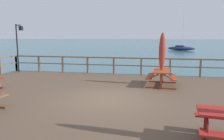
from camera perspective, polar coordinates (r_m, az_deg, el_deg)
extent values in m
plane|color=#2D5B6B|center=(8.71, -1.18, -11.58)|extent=(600.00, 600.00, 0.00)
cube|color=brown|center=(8.60, -1.18, -9.58)|extent=(16.04, 11.63, 0.64)
cube|color=brown|center=(13.82, 4.00, 3.12)|extent=(15.74, 0.09, 0.08)
cube|color=brown|center=(13.87, 3.98, 1.17)|extent=(15.74, 0.07, 0.06)
cube|color=brown|center=(16.82, -23.64, 1.60)|extent=(0.10, 0.10, 1.05)
cube|color=brown|center=(15.88, -18.48, 1.50)|extent=(0.10, 0.10, 1.05)
cube|color=brown|center=(15.08, -12.71, 1.38)|extent=(0.10, 0.10, 1.05)
cube|color=brown|center=(14.46, -6.38, 1.23)|extent=(0.10, 0.10, 1.05)
cube|color=brown|center=(14.02, 0.44, 1.06)|extent=(0.10, 0.10, 1.05)
cube|color=brown|center=(13.79, 7.58, 0.86)|extent=(0.10, 0.10, 1.05)
cube|color=brown|center=(13.78, 14.85, 0.64)|extent=(0.10, 0.10, 1.05)
cube|color=brown|center=(13.99, 22.01, 0.41)|extent=(0.10, 0.10, 1.05)
cube|color=brown|center=(15.54, -27.06, 0.85)|extent=(0.10, 0.10, 1.05)
cube|color=brown|center=(16.82, -23.64, 1.60)|extent=(0.10, 0.10, 1.05)
cube|color=#993819|center=(10.94, 12.82, -0.16)|extent=(0.88, 1.84, 0.05)
cube|color=#993819|center=(10.97, 15.69, -1.83)|extent=(0.40, 1.81, 0.04)
cube|color=#993819|center=(11.02, 9.86, -1.59)|extent=(0.40, 1.81, 0.04)
cube|color=maroon|center=(10.36, 12.50, -4.63)|extent=(1.40, 0.17, 0.06)
cylinder|color=maroon|center=(10.29, 12.56, -2.78)|extent=(0.07, 0.07, 0.74)
cylinder|color=maroon|center=(10.24, 14.17, -1.64)|extent=(0.63, 0.10, 0.37)
cylinder|color=maroon|center=(10.27, 11.04, -1.51)|extent=(0.63, 0.10, 0.37)
cube|color=maroon|center=(11.76, 12.88, -3.07)|extent=(1.40, 0.17, 0.06)
cylinder|color=maroon|center=(11.70, 12.93, -1.44)|extent=(0.07, 0.07, 0.74)
cylinder|color=maroon|center=(11.66, 14.34, -0.43)|extent=(0.63, 0.10, 0.37)
cylinder|color=maroon|center=(11.68, 11.60, -0.32)|extent=(0.63, 0.10, 0.37)
cylinder|color=maroon|center=(5.50, 23.06, -13.39)|extent=(0.07, 0.07, 0.74)
cylinder|color=maroon|center=(5.16, 23.54, -12.26)|extent=(0.11, 0.63, 0.37)
cylinder|color=maroon|center=(5.68, 22.88, -10.29)|extent=(0.11, 0.63, 0.37)
cylinder|color=#4C3828|center=(10.95, 12.86, 2.40)|extent=(0.06, 0.06, 2.45)
ellipsoid|color=#A33328|center=(10.91, 12.93, 4.67)|extent=(0.32, 0.32, 1.86)
cylinder|color=maroon|center=(10.92, 12.91, 3.94)|extent=(0.21, 0.21, 0.05)
cone|color=#4C3828|center=(10.89, 13.09, 9.19)|extent=(0.10, 0.10, 0.14)
cylinder|color=black|center=(15.97, -23.39, 5.15)|extent=(0.09, 0.09, 3.20)
cylinder|color=black|center=(15.74, -23.20, 10.67)|extent=(0.53, 0.28, 0.06)
cube|color=black|center=(15.50, -22.62, 10.00)|extent=(0.20, 0.20, 0.28)
sphere|color=#F4E08C|center=(15.50, -22.62, 10.00)|extent=(0.14, 0.14, 0.14)
ellipsoid|color=navy|center=(52.08, 17.55, 5.39)|extent=(6.23, 3.28, 0.90)
cube|color=#202949|center=(52.11, 17.25, 5.95)|extent=(2.03, 1.55, 0.36)
cylinder|color=silver|center=(51.98, 18.07, 9.52)|extent=(0.10, 0.10, 7.00)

